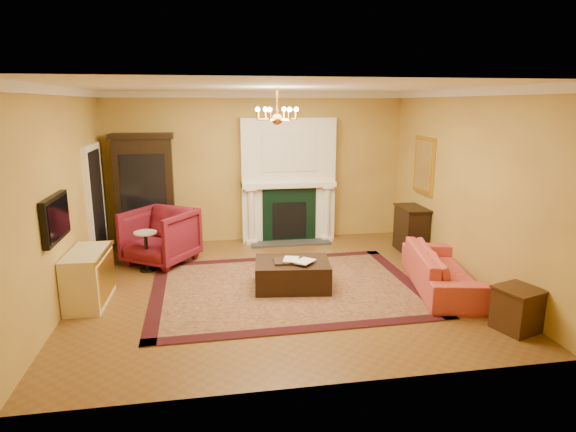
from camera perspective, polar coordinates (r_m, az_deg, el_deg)
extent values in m
cube|color=brown|center=(7.57, -1.20, -8.38)|extent=(6.00, 5.50, 0.02)
cube|color=white|center=(7.04, -1.32, 15.12)|extent=(6.00, 5.50, 0.02)
cube|color=gold|center=(9.86, -3.64, 5.75)|extent=(6.00, 0.02, 3.00)
cube|color=gold|center=(4.51, 3.94, -3.23)|extent=(6.00, 0.02, 3.00)
cube|color=gold|center=(7.35, -25.17, 1.96)|extent=(0.02, 5.50, 3.00)
cube|color=gold|center=(8.15, 20.21, 3.40)|extent=(0.02, 5.50, 3.00)
cube|color=white|center=(9.81, -0.01, 4.26)|extent=(1.90, 0.32, 2.50)
cube|color=silver|center=(9.57, 0.16, 7.66)|extent=(1.10, 0.01, 0.80)
cube|color=#0D301E|center=(9.78, 0.16, 0.06)|extent=(1.10, 0.02, 1.10)
cube|color=black|center=(9.80, 0.16, -0.52)|extent=(0.70, 0.02, 0.75)
cube|color=#333333|center=(9.80, 0.27, -3.12)|extent=(1.60, 0.50, 0.04)
cube|color=white|center=(9.76, 0.05, 3.80)|extent=(1.90, 0.44, 0.10)
cylinder|color=white|center=(9.66, -4.40, 0.10)|extent=(0.14, 0.14, 1.18)
cylinder|color=white|center=(9.92, 4.61, 0.44)|extent=(0.14, 0.14, 1.18)
cube|color=silver|center=(9.73, -3.73, 14.15)|extent=(6.00, 0.08, 0.12)
cube|color=silver|center=(7.23, -25.92, 13.24)|extent=(0.08, 5.50, 0.12)
cube|color=silver|center=(8.03, 20.72, 13.56)|extent=(0.08, 5.50, 0.12)
cube|color=silver|center=(9.04, -21.83, 1.25)|extent=(0.08, 1.05, 2.10)
cube|color=black|center=(9.04, -21.60, 1.07)|extent=(0.02, 0.85, 1.95)
cube|color=black|center=(6.80, -25.85, -0.24)|extent=(0.08, 0.95, 0.58)
cube|color=black|center=(6.78, -25.49, -0.22)|extent=(0.01, 0.85, 0.48)
cube|color=gold|center=(9.34, 15.83, 5.79)|extent=(0.05, 0.76, 1.05)
cube|color=white|center=(9.33, 15.68, 5.79)|extent=(0.01, 0.62, 0.90)
cylinder|color=gold|center=(7.04, -1.31, 13.41)|extent=(0.03, 0.03, 0.40)
sphere|color=gold|center=(7.04, -1.30, 11.38)|extent=(0.16, 0.16, 0.16)
sphere|color=#FFE5B2|center=(7.09, 0.99, 12.52)|extent=(0.07, 0.07, 0.07)
sphere|color=#FFE5B2|center=(7.30, -0.48, 12.54)|extent=(0.07, 0.07, 0.07)
sphere|color=#FFE5B2|center=(7.26, -2.71, 12.53)|extent=(0.07, 0.07, 0.07)
sphere|color=#FFE5B2|center=(7.00, -3.63, 12.49)|extent=(0.07, 0.07, 0.07)
sphere|color=#FFE5B2|center=(6.78, -2.19, 12.48)|extent=(0.07, 0.07, 0.07)
sphere|color=#FFE5B2|center=(6.82, 0.19, 12.50)|extent=(0.07, 0.07, 0.07)
cube|color=#3F100D|center=(7.49, -0.18, -8.47)|extent=(4.12, 3.12, 0.02)
cube|color=black|center=(9.68, -16.53, 2.48)|extent=(1.08, 0.52, 2.13)
imported|color=maroon|center=(8.76, -14.92, -2.06)|extent=(1.41, 1.40, 1.07)
cylinder|color=black|center=(8.57, -16.28, -6.10)|extent=(0.27, 0.27, 0.04)
cylinder|color=black|center=(8.47, -16.42, -4.03)|extent=(0.06, 0.06, 0.61)
cylinder|color=silver|center=(8.38, -16.56, -1.90)|extent=(0.38, 0.38, 0.03)
cube|color=beige|center=(7.39, -22.58, -6.74)|extent=(0.51, 1.04, 0.77)
imported|color=#C2423D|center=(7.70, 17.87, -5.34)|extent=(1.03, 2.17, 0.82)
cube|color=#351D0E|center=(6.73, 25.52, -10.04)|extent=(0.57, 0.57, 0.53)
cube|color=black|center=(9.47, 14.39, -1.62)|extent=(0.45, 0.76, 0.84)
cube|color=black|center=(7.42, 0.51, -6.90)|extent=(1.21, 0.94, 0.42)
cube|color=black|center=(7.31, 0.08, -5.36)|extent=(0.47, 0.38, 0.03)
imported|color=gray|center=(7.25, -0.52, -4.17)|extent=(0.22, 0.09, 0.30)
imported|color=gray|center=(7.22, 1.22, -4.15)|extent=(0.18, 0.18, 0.31)
cylinder|color=#9D9176|center=(9.67, -3.19, 4.29)|extent=(0.12, 0.12, 0.10)
cone|color=black|center=(9.63, -3.21, 5.70)|extent=(0.18, 0.18, 0.38)
cylinder|color=#9D9176|center=(9.85, 3.20, 4.41)|extent=(0.10, 0.10, 0.08)
cone|color=black|center=(9.83, 3.21, 5.54)|extent=(0.15, 0.15, 0.31)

